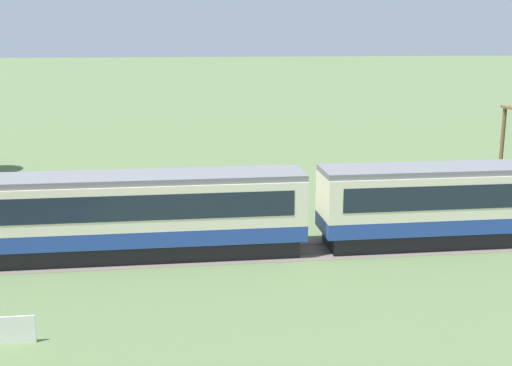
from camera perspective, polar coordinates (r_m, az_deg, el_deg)
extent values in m
cube|color=#234293|center=(36.51, 19.51, -3.00)|extent=(17.70, 3.02, 0.80)
cube|color=beige|center=(36.14, 19.70, -0.69)|extent=(17.70, 3.02, 2.23)
cube|color=#192330|center=(36.12, 19.71, -0.51)|extent=(16.29, 3.06, 1.25)
cube|color=slate|center=(35.88, 19.85, 1.28)|extent=(17.70, 2.84, 0.30)
cube|color=black|center=(36.74, 19.42, -4.26)|extent=(17.00, 2.60, 0.88)
cylinder|color=black|center=(33.90, 11.06, -5.19)|extent=(0.90, 0.18, 0.90)
cylinder|color=black|center=(35.20, 10.33, -4.48)|extent=(0.90, 0.18, 0.90)
cube|color=#234293|center=(32.74, -11.30, -4.30)|extent=(17.70, 3.02, 0.80)
cube|color=beige|center=(32.33, -11.42, -1.73)|extent=(17.70, 3.02, 2.23)
cube|color=#192330|center=(32.30, -11.43, -1.54)|extent=(16.29, 3.06, 1.25)
cube|color=slate|center=(32.03, -11.52, 0.46)|extent=(17.70, 2.84, 0.30)
cube|color=black|center=(33.00, -11.23, -5.69)|extent=(17.00, 2.60, 0.88)
cylinder|color=black|center=(32.42, -0.91, -5.79)|extent=(0.90, 0.18, 0.90)
cylinder|color=black|center=(33.77, -1.18, -5.01)|extent=(0.90, 0.18, 0.90)
cylinder|color=black|center=(33.27, -21.46, -6.23)|extent=(0.90, 0.18, 0.90)
cylinder|color=black|center=(34.59, -20.90, -5.46)|extent=(0.90, 0.18, 0.90)
cube|color=#665B51|center=(33.60, 3.33, -5.93)|extent=(126.29, 3.60, 0.01)
cube|color=#4C4238|center=(32.93, 3.56, -6.31)|extent=(126.29, 0.12, 0.04)
cube|color=#4C4238|center=(34.26, 3.11, -5.52)|extent=(126.29, 0.12, 0.04)
cylinder|color=brown|center=(49.82, 21.00, 2.93)|extent=(0.28, 0.28, 5.83)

